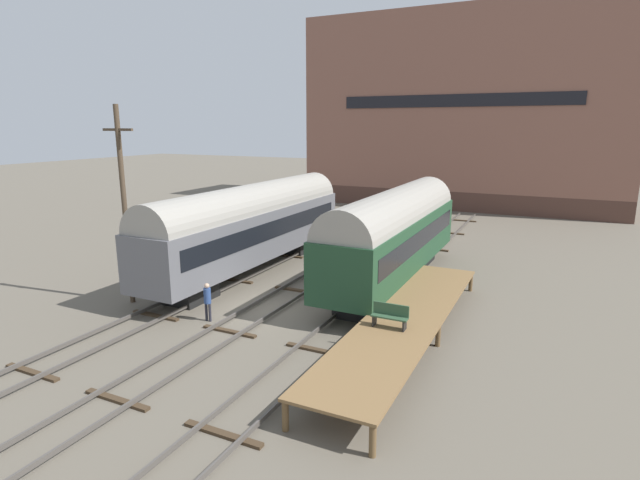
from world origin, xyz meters
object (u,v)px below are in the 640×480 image
object	(u,v)px
train_car_green	(394,231)
person_worker	(207,298)
train_car_grey	(252,223)
bench	(390,315)
utility_pole	(124,204)

from	to	relation	value
train_car_green	person_worker	world-z (taller)	train_car_green
train_car_grey	bench	bearing A→B (deg)	-32.72
train_car_green	person_worker	distance (m)	10.72
train_car_grey	person_worker	xyz separation A→B (m)	(2.52, -7.42, -1.89)
train_car_green	bench	xyz separation A→B (m)	(2.55, -8.38, -1.41)
bench	person_worker	size ratio (longest dim) A/B	0.79
train_car_grey	train_car_green	bearing A→B (deg)	9.84
bench	utility_pole	bearing A→B (deg)	-179.41
train_car_green	bench	bearing A→B (deg)	-73.06
train_car_green	utility_pole	world-z (taller)	utility_pole
bench	person_worker	distance (m)	8.32
train_car_grey	utility_pole	distance (m)	7.74
person_worker	utility_pole	distance (m)	6.28
person_worker	train_car_green	bearing A→B (deg)	57.04
utility_pole	person_worker	bearing A→B (deg)	-3.92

